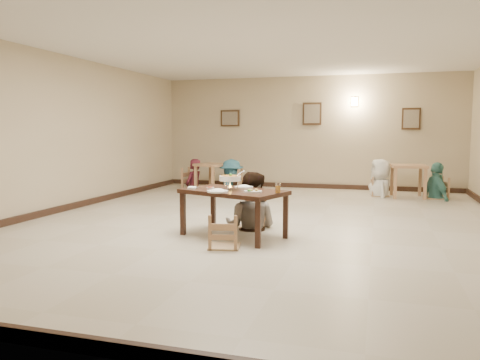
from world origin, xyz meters
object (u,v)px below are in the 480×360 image
(bg_chair_lr, at_px, (231,170))
(bg_chair_ll, at_px, (194,169))
(bg_chair_rl, at_px, (380,178))
(curry_warmer, at_px, (230,178))
(bg_diner_c, at_px, (381,159))
(chair_near, at_px, (224,215))
(main_diner, at_px, (251,172))
(main_table, at_px, (233,195))
(bg_table_right, at_px, (408,171))
(bg_diner_a, at_px, (193,159))
(bg_diner_d, at_px, (438,162))
(bg_diner_b, at_px, (231,159))
(bg_table_left, at_px, (212,169))
(chair_far, at_px, (251,200))
(bg_chair_rr, at_px, (437,178))
(drink_glass, at_px, (278,188))

(bg_chair_lr, bearing_deg, bg_chair_ll, -96.63)
(bg_chair_ll, bearing_deg, bg_chair_rl, -87.34)
(curry_warmer, distance_m, bg_diner_c, 5.52)
(chair_near, relative_size, main_diner, 0.48)
(main_table, relative_size, bg_chair_ll, 1.53)
(main_table, distance_m, bg_table_right, 5.70)
(bg_chair_ll, height_order, bg_diner_a, bg_diner_a)
(main_diner, distance_m, bg_diner_d, 5.41)
(bg_chair_ll, height_order, bg_diner_b, bg_diner_b)
(bg_table_right, relative_size, bg_chair_lr, 0.77)
(bg_table_left, bearing_deg, chair_far, -62.38)
(bg_table_left, height_order, bg_chair_rr, bg_chair_rr)
(main_table, height_order, bg_diner_b, bg_diner_b)
(main_table, distance_m, bg_chair_ll, 5.67)
(chair_far, xyz_separation_m, bg_table_right, (2.62, 4.30, 0.19))
(chair_near, height_order, bg_diner_a, bg_diner_a)
(curry_warmer, bearing_deg, bg_diner_b, 107.34)
(main_table, distance_m, bg_diner_c, 5.50)
(drink_glass, height_order, bg_diner_c, bg_diner_c)
(main_diner, xyz_separation_m, bg_chair_ll, (-2.75, 4.36, -0.36))
(chair_far, bearing_deg, bg_chair_lr, 120.38)
(drink_glass, height_order, bg_table_right, drink_glass)
(bg_chair_ll, relative_size, bg_diner_a, 0.67)
(chair_near, relative_size, bg_chair_rr, 0.93)
(curry_warmer, bearing_deg, bg_diner_a, 117.53)
(bg_table_left, xyz_separation_m, bg_diner_b, (0.53, 0.04, 0.26))
(chair_near, xyz_separation_m, bg_table_left, (-2.21, 5.59, 0.13))
(chair_near, bearing_deg, bg_table_right, -126.46)
(bg_chair_rl, xyz_separation_m, bg_diner_d, (1.24, -0.09, 0.40))
(chair_far, distance_m, chair_near, 1.38)
(bg_chair_rl, bearing_deg, chair_near, 154.84)
(bg_chair_lr, relative_size, bg_diner_b, 0.65)
(chair_far, bearing_deg, curry_warmer, -90.48)
(bg_diner_a, relative_size, bg_diner_c, 0.92)
(bg_chair_ll, relative_size, bg_diner_b, 0.66)
(bg_table_right, distance_m, bg_diner_b, 4.30)
(bg_chair_lr, height_order, bg_diner_c, bg_diner_c)
(main_table, relative_size, bg_chair_rr, 1.78)
(curry_warmer, bearing_deg, drink_glass, -13.63)
(drink_glass, bearing_deg, curry_warmer, 166.37)
(bg_diner_a, bearing_deg, chair_far, 43.29)
(bg_chair_rr, distance_m, bg_diner_c, 1.31)
(main_table, height_order, bg_chair_ll, bg_chair_ll)
(bg_table_right, bearing_deg, bg_table_left, -179.03)
(main_table, height_order, bg_diner_c, bg_diner_c)
(bg_chair_rl, height_order, bg_chair_rr, bg_chair_rr)
(bg_chair_rr, bearing_deg, main_diner, -50.93)
(chair_far, height_order, bg_diner_b, bg_diner_b)
(bg_diner_d, bearing_deg, main_table, 124.56)
(bg_table_right, height_order, bg_chair_rr, bg_chair_rr)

